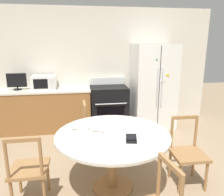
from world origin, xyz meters
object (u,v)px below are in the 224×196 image
object	(u,v)px
refrigerator	(153,86)
wallet	(131,139)
microwave	(44,82)
oven_range	(109,107)
candle_glass	(112,131)
dining_chair_far	(95,129)
dining_chair_right	(188,153)
dining_chair_left	(29,170)
countertop_tv	(17,81)

from	to	relation	value
refrigerator	wallet	world-z (taller)	refrigerator
microwave	wallet	xyz separation A→B (m)	(1.28, -2.47, -0.25)
refrigerator	wallet	xyz separation A→B (m)	(-1.06, -2.33, -0.12)
refrigerator	oven_range	size ratio (longest dim) A/B	1.69
oven_range	candle_glass	bearing A→B (deg)	-97.04
refrigerator	dining_chair_far	distance (m)	1.83
microwave	dining_chair_right	xyz separation A→B (m)	(2.10, -2.27, -0.60)
dining_chair_right	wallet	bearing A→B (deg)	16.19
oven_range	candle_glass	distance (m)	2.19
dining_chair_right	microwave	bearing A→B (deg)	-44.99
oven_range	microwave	xyz separation A→B (m)	(-1.36, 0.08, 0.57)
oven_range	dining_chair_left	world-z (taller)	oven_range
wallet	oven_range	bearing A→B (deg)	88.16
dining_chair_left	dining_chair_right	world-z (taller)	same
refrigerator	candle_glass	distance (m)	2.44
countertop_tv	dining_chair_far	distance (m)	2.03
oven_range	wallet	bearing A→B (deg)	-91.84
dining_chair_right	dining_chair_far	bearing A→B (deg)	-39.72
refrigerator	microwave	xyz separation A→B (m)	(-2.34, 0.14, 0.13)
dining_chair_far	wallet	world-z (taller)	dining_chair_far
countertop_tv	dining_chair_left	world-z (taller)	countertop_tv
dining_chair_far	dining_chair_right	distance (m)	1.54
oven_range	microwave	bearing A→B (deg)	176.55
wallet	dining_chair_right	bearing A→B (deg)	14.08
dining_chair_far	countertop_tv	bearing A→B (deg)	-130.15
dining_chair_far	candle_glass	size ratio (longest dim) A/B	10.14
microwave	countertop_tv	xyz separation A→B (m)	(-0.54, -0.03, 0.04)
dining_chair_right	candle_glass	bearing A→B (deg)	0.40
dining_chair_far	wallet	xyz separation A→B (m)	(0.33, -1.24, 0.36)
candle_glass	wallet	bearing A→B (deg)	-51.29
countertop_tv	dining_chair_far	xyz separation A→B (m)	(1.49, -1.21, -0.65)
dining_chair_far	dining_chair_right	bearing A→B (deg)	47.08
microwave	dining_chair_far	xyz separation A→B (m)	(0.95, -1.24, -0.60)
refrigerator	candle_glass	bearing A→B (deg)	-120.82
refrigerator	dining_chair_far	bearing A→B (deg)	-141.75
dining_chair_left	candle_glass	distance (m)	1.05
countertop_tv	wallet	xyz separation A→B (m)	(1.82, -2.45, -0.29)
candle_glass	dining_chair_far	bearing A→B (deg)	97.96
refrigerator	dining_chair_right	xyz separation A→B (m)	(-0.24, -2.13, -0.48)
oven_range	wallet	world-z (taller)	oven_range
dining_chair_far	candle_glass	xyz separation A→B (m)	(0.14, -1.00, 0.36)
dining_chair_far	wallet	bearing A→B (deg)	13.82
oven_range	dining_chair_left	size ratio (longest dim) A/B	1.20
wallet	refrigerator	bearing A→B (deg)	65.54
wallet	candle_glass	bearing A→B (deg)	128.71
microwave	dining_chair_left	world-z (taller)	microwave
refrigerator	countertop_tv	distance (m)	2.89
countertop_tv	dining_chair_left	bearing A→B (deg)	-74.30
dining_chair_far	wallet	distance (m)	1.33
dining_chair_left	candle_glass	bearing A→B (deg)	6.19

